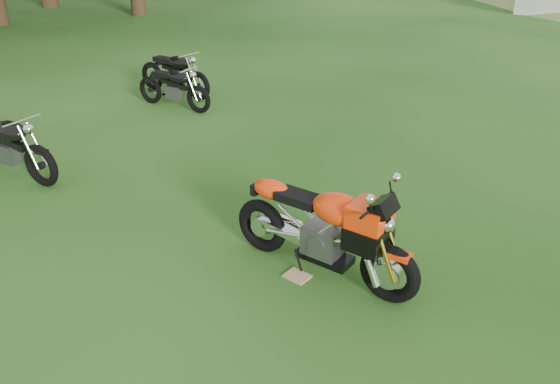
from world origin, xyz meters
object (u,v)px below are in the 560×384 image
Objects in this scene: vintage_moto_a at (6,143)px; vintage_moto_c at (173,86)px; vintage_moto_b at (174,72)px; plywood_board at (297,276)px; sport_motorcycle at (322,222)px.

vintage_moto_a is 3.73m from vintage_moto_c.
vintage_moto_a reaches higher than vintage_moto_c.
plywood_board is at bearing -34.64° from vintage_moto_b.
plywood_board is at bearing -126.87° from sport_motorcycle.
plywood_board is 4.93m from vintage_moto_a.
vintage_moto_b is at bearing 145.37° from plywood_board.
plywood_board is 0.13× the size of vintage_moto_b.
vintage_moto_b is at bearing 129.26° from vintage_moto_c.
sport_motorcycle is 5.08m from vintage_moto_a.
vintage_moto_c is at bearing 147.04° from plywood_board.
plywood_board is 7.15m from vintage_moto_b.
sport_motorcycle is 7.16m from vintage_moto_b.
vintage_moto_c is (-0.34, 3.71, -0.06)m from vintage_moto_a.
sport_motorcycle is 8.23× the size of plywood_board.
sport_motorcycle reaches higher than vintage_moto_c.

